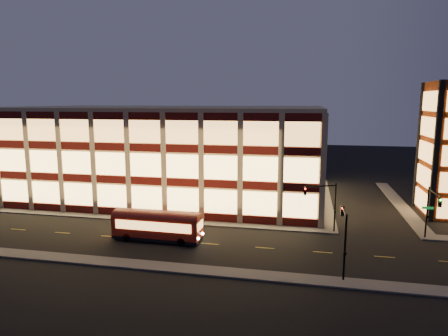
# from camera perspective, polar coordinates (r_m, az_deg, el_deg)

# --- Properties ---
(ground) EXTENTS (200.00, 200.00, 0.00)m
(ground) POSITION_cam_1_polar(r_m,az_deg,el_deg) (52.82, -11.12, -7.60)
(ground) COLOR black
(ground) RESTS_ON ground
(sidewalk_office_south) EXTENTS (54.00, 2.00, 0.15)m
(sidewalk_office_south) POSITION_cam_1_polar(r_m,az_deg,el_deg) (54.87, -13.62, -6.96)
(sidewalk_office_south) COLOR #514F4C
(sidewalk_office_south) RESTS_ON ground
(sidewalk_office_east) EXTENTS (2.00, 30.00, 0.15)m
(sidewalk_office_east) POSITION_cam_1_polar(r_m,az_deg,el_deg) (65.26, 14.16, -4.34)
(sidewalk_office_east) COLOR #514F4C
(sidewalk_office_east) RESTS_ON ground
(sidewalk_tower_west) EXTENTS (2.00, 30.00, 0.15)m
(sidewalk_tower_west) POSITION_cam_1_polar(r_m,az_deg,el_deg) (66.66, 23.67, -4.58)
(sidewalk_tower_west) COLOR #514F4C
(sidewalk_tower_west) RESTS_ON ground
(sidewalk_near) EXTENTS (100.00, 2.00, 0.15)m
(sidewalk_near) POSITION_cam_1_polar(r_m,az_deg,el_deg) (41.84, -18.21, -12.44)
(sidewalk_near) COLOR #514F4C
(sidewalk_near) RESTS_ON ground
(office_building) EXTENTS (50.45, 30.45, 14.50)m
(office_building) POSITION_cam_1_polar(r_m,az_deg,el_deg) (67.82, -8.03, 2.53)
(office_building) COLOR tan
(office_building) RESTS_ON ground
(traffic_signal_far) EXTENTS (3.79, 1.87, 6.00)m
(traffic_signal_far) POSITION_cam_1_polar(r_m,az_deg,el_deg) (48.00, 14.14, -4.36)
(traffic_signal_far) COLOR black
(traffic_signal_far) RESTS_ON ground
(traffic_signal_right) EXTENTS (1.20, 4.37, 6.00)m
(traffic_signal_right) POSITION_cam_1_polar(r_m,az_deg,el_deg) (48.99, 27.53, -4.90)
(traffic_signal_right) COLOR black
(traffic_signal_right) RESTS_ON ground
(traffic_signal_near) EXTENTS (0.32, 4.45, 6.00)m
(traffic_signal_near) POSITION_cam_1_polar(r_m,az_deg,el_deg) (37.25, 16.78, -8.49)
(traffic_signal_near) COLOR black
(traffic_signal_near) RESTS_ON ground
(trolley_bus) EXTENTS (10.02, 2.82, 3.37)m
(trolley_bus) POSITION_cam_1_polar(r_m,az_deg,el_deg) (45.47, -9.53, -7.91)
(trolley_bus) COLOR #991608
(trolley_bus) RESTS_ON ground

